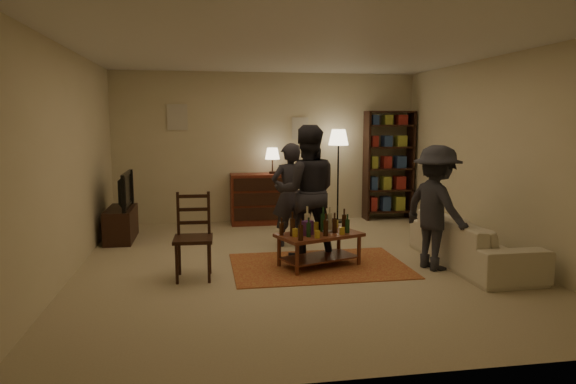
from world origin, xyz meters
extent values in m
plane|color=#C6B793|center=(0.00, 0.00, 0.00)|extent=(6.00, 6.00, 0.00)
plane|color=beige|center=(0.00, 3.00, 1.35)|extent=(5.50, 0.00, 5.50)
plane|color=beige|center=(-2.75, 0.00, 1.35)|extent=(0.00, 6.00, 6.00)
plane|color=beige|center=(2.75, 0.00, 1.35)|extent=(0.00, 6.00, 6.00)
plane|color=beige|center=(0.00, -3.00, 1.35)|extent=(5.50, 0.00, 5.50)
plane|color=white|center=(0.00, 0.00, 2.70)|extent=(6.00, 6.00, 0.00)
cube|color=beige|center=(-1.60, 2.98, 1.90)|extent=(0.35, 0.03, 0.45)
cube|color=beige|center=(0.60, 2.98, 1.70)|extent=(0.30, 0.03, 0.40)
cube|color=maroon|center=(0.25, -0.13, 0.01)|extent=(2.20, 1.50, 0.01)
cube|color=brown|center=(0.25, -0.13, 0.41)|extent=(1.17, 0.89, 0.04)
cube|color=brown|center=(0.25, -0.13, 0.11)|extent=(1.04, 0.76, 0.02)
cylinder|color=brown|center=(-0.10, -0.50, 0.19)|extent=(0.05, 0.05, 0.39)
cylinder|color=brown|center=(0.76, -0.18, 0.19)|extent=(0.05, 0.05, 0.39)
cylinder|color=brown|center=(-0.25, -0.08, 0.19)|extent=(0.05, 0.05, 0.39)
cylinder|color=brown|center=(0.61, 0.23, 0.19)|extent=(0.05, 0.05, 0.39)
cylinder|color=gold|center=(-0.08, -0.25, 0.48)|extent=(0.07, 0.07, 0.10)
cylinder|color=gold|center=(0.17, -0.37, 0.47)|extent=(0.07, 0.07, 0.09)
cylinder|color=gold|center=(0.25, 0.05, 0.48)|extent=(0.07, 0.07, 0.11)
cylinder|color=gold|center=(0.52, -0.23, 0.47)|extent=(0.07, 0.07, 0.09)
cylinder|color=gold|center=(0.55, 0.19, 0.48)|extent=(0.07, 0.07, 0.10)
cube|color=#5C2D7B|center=(0.08, -0.18, 0.52)|extent=(0.17, 0.16, 0.18)
cylinder|color=gray|center=(0.37, -0.11, 0.44)|extent=(0.12, 0.12, 0.03)
cube|color=black|center=(-1.31, -0.40, 0.48)|extent=(0.46, 0.46, 0.04)
cylinder|color=black|center=(-1.50, -0.57, 0.23)|extent=(0.04, 0.04, 0.47)
cylinder|color=black|center=(-1.14, -0.59, 0.23)|extent=(0.04, 0.04, 0.47)
cylinder|color=black|center=(-1.48, -0.21, 0.23)|extent=(0.04, 0.04, 0.47)
cylinder|color=black|center=(-1.12, -0.23, 0.23)|extent=(0.04, 0.04, 0.47)
cube|color=black|center=(-1.30, -0.22, 0.76)|extent=(0.36, 0.04, 0.53)
cube|color=black|center=(-2.45, 1.80, 0.25)|extent=(0.40, 1.00, 0.50)
imported|color=black|center=(-2.43, 1.80, 0.78)|extent=(0.13, 0.97, 0.56)
cube|color=brown|center=(-0.20, 2.72, 0.45)|extent=(1.00, 0.48, 0.90)
cube|color=black|center=(-0.20, 2.47, 0.22)|extent=(0.92, 0.02, 0.22)
cube|color=black|center=(-0.20, 2.47, 0.48)|extent=(0.92, 0.02, 0.22)
cube|color=black|center=(-0.20, 2.47, 0.74)|extent=(0.92, 0.02, 0.22)
cylinder|color=black|center=(0.05, 2.72, 0.92)|extent=(0.12, 0.12, 0.04)
cylinder|color=black|center=(0.05, 2.72, 1.05)|extent=(0.02, 0.02, 0.22)
cone|color=#FFE5B2|center=(0.05, 2.72, 1.26)|extent=(0.26, 0.26, 0.20)
cube|color=black|center=(1.82, 2.78, 1.00)|extent=(0.04, 0.34, 2.00)
cube|color=black|center=(2.68, 2.78, 1.00)|extent=(0.04, 0.34, 2.00)
cube|color=black|center=(2.25, 2.78, 0.15)|extent=(0.90, 0.34, 0.03)
cube|color=black|center=(2.25, 2.78, 0.55)|extent=(0.90, 0.34, 0.03)
cube|color=black|center=(2.25, 2.78, 0.95)|extent=(0.90, 0.34, 0.03)
cube|color=black|center=(2.25, 2.78, 1.35)|extent=(0.90, 0.34, 0.03)
cube|color=black|center=(2.25, 2.78, 1.75)|extent=(0.90, 0.34, 0.03)
cube|color=black|center=(2.25, 2.78, 2.00)|extent=(0.90, 0.34, 0.03)
cube|color=maroon|center=(1.95, 2.78, 0.29)|extent=(0.12, 0.22, 0.26)
cube|color=navy|center=(2.20, 2.78, 0.29)|extent=(0.15, 0.22, 0.26)
cube|color=#9FAA38|center=(2.47, 2.78, 0.29)|extent=(0.18, 0.22, 0.26)
cube|color=navy|center=(1.95, 2.78, 0.69)|extent=(0.12, 0.22, 0.24)
cube|color=#9FAA38|center=(2.20, 2.78, 0.69)|extent=(0.15, 0.22, 0.24)
cube|color=maroon|center=(2.47, 2.78, 0.69)|extent=(0.18, 0.22, 0.24)
cube|color=#9FAA38|center=(1.95, 2.78, 1.07)|extent=(0.12, 0.22, 0.22)
cube|color=maroon|center=(2.20, 2.78, 1.07)|extent=(0.15, 0.22, 0.22)
cube|color=navy|center=(2.47, 2.78, 1.07)|extent=(0.18, 0.22, 0.22)
cube|color=maroon|center=(1.95, 2.78, 1.47)|extent=(0.12, 0.22, 0.20)
cube|color=navy|center=(2.20, 2.78, 1.47)|extent=(0.15, 0.22, 0.20)
cube|color=#9FAA38|center=(2.47, 2.78, 1.47)|extent=(0.18, 0.22, 0.20)
cube|color=navy|center=(1.95, 2.78, 1.85)|extent=(0.12, 0.22, 0.18)
cube|color=#9FAA38|center=(2.20, 2.78, 1.85)|extent=(0.15, 0.22, 0.18)
cube|color=maroon|center=(2.47, 2.78, 1.85)|extent=(0.18, 0.22, 0.18)
cylinder|color=black|center=(1.24, 2.65, 0.01)|extent=(0.28, 0.28, 0.03)
cylinder|color=black|center=(1.24, 2.65, 0.75)|extent=(0.03, 0.03, 1.49)
cone|color=#FFE5B2|center=(1.24, 2.65, 1.54)|extent=(0.36, 0.36, 0.28)
imported|color=beige|center=(2.20, -0.40, 0.30)|extent=(0.81, 2.08, 0.61)
imported|color=#292830|center=(0.07, 1.03, 0.76)|extent=(0.61, 0.46, 1.52)
imported|color=#24232A|center=(0.18, 0.32, 0.89)|extent=(0.94, 0.77, 1.79)
imported|color=#282930|center=(1.65, -0.47, 0.77)|extent=(0.86, 1.13, 1.54)
camera|label=1|loc=(-1.19, -6.32, 1.84)|focal=32.00mm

